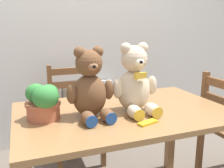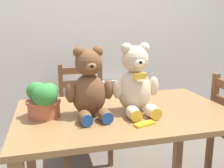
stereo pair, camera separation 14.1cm
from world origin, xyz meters
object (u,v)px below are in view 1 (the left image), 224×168
object	(u,v)px
teddy_bear_right	(135,82)
potted_plant	(43,101)
chocolate_bar	(148,123)
wooden_chair_behind	(75,113)
teddy_bear_left	(90,87)

from	to	relation	value
teddy_bear_right	potted_plant	bearing A→B (deg)	-5.83
potted_plant	chocolate_bar	size ratio (longest dim) A/B	1.89
wooden_chair_behind	chocolate_bar	xyz separation A→B (m)	(0.16, -1.07, 0.28)
teddy_bear_right	teddy_bear_left	bearing A→B (deg)	-1.21
teddy_bear_left	chocolate_bar	xyz separation A→B (m)	(0.25, -0.21, -0.16)
potted_plant	wooden_chair_behind	bearing A→B (deg)	67.76
wooden_chair_behind	teddy_bear_right	world-z (taller)	teddy_bear_right
wooden_chair_behind	potted_plant	xyz separation A→B (m)	(-0.33, -0.82, 0.38)
teddy_bear_left	teddy_bear_right	bearing A→B (deg)	176.28
wooden_chair_behind	potted_plant	distance (m)	0.96
wooden_chair_behind	teddy_bear_left	bearing A→B (deg)	84.35
teddy_bear_left	teddy_bear_right	xyz separation A→B (m)	(0.27, -0.00, 0.01)
teddy_bear_right	chocolate_bar	xyz separation A→B (m)	(-0.02, -0.21, -0.17)
wooden_chair_behind	teddy_bear_left	distance (m)	0.97
teddy_bear_left	potted_plant	xyz separation A→B (m)	(-0.25, 0.04, -0.06)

